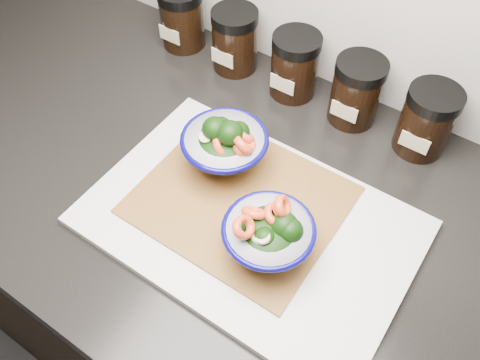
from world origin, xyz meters
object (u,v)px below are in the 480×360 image
Objects in this scene: cutting_board at (250,222)px; spice_jar_d at (356,91)px; bowl_right at (269,235)px; spice_jar_a at (182,18)px; bowl_left at (225,145)px; spice_jar_e at (427,121)px; spice_jar_c at (295,65)px; spice_jar_b at (235,40)px.

spice_jar_d reaches higher than cutting_board.
spice_jar_a is at bearing 141.41° from bowl_right.
bowl_left is (-0.09, 0.06, 0.05)m from cutting_board.
spice_jar_e is (0.22, 0.21, -0.00)m from bowl_left.
bowl_right reaches higher than spice_jar_c.
bowl_right is at bearing -65.06° from spice_jar_c.
spice_jar_c is at bearing 0.00° from spice_jar_a.
spice_jar_b and spice_jar_e have the same top height.
spice_jar_a is at bearing 180.00° from spice_jar_b.
spice_jar_e is (0.14, 0.28, 0.05)m from cutting_board.
bowl_right reaches higher than spice_jar_e.
cutting_board is 0.44m from spice_jar_a.
bowl_right is 1.07× the size of spice_jar_e.
spice_jar_a is at bearing 140.43° from cutting_board.
spice_jar_c reaches higher than bowl_left.
spice_jar_e is at bearing 73.52° from bowl_right.
bowl_left is at bearing -58.70° from spice_jar_b.
cutting_board is 3.49× the size of bowl_left.
spice_jar_d is at bearing 0.00° from spice_jar_a.
spice_jar_e is (0.09, 0.30, 0.00)m from bowl_right.
bowl_right is 1.07× the size of spice_jar_c.
spice_jar_b is at bearing 127.98° from cutting_board.
spice_jar_b is (-0.13, 0.21, -0.00)m from bowl_left.
cutting_board is 3.98× the size of spice_jar_a.
bowl_right is (0.05, -0.03, 0.05)m from cutting_board.
spice_jar_b is (0.12, 0.00, 0.00)m from spice_jar_a.
cutting_board is at bearing -116.60° from spice_jar_e.
spice_jar_d is at bearing 95.15° from bowl_right.
bowl_right is 0.34m from spice_jar_c.
cutting_board is 0.31m from spice_jar_e.
spice_jar_a is 0.24m from spice_jar_c.
spice_jar_c reaches higher than cutting_board.
cutting_board is 0.35m from spice_jar_b.
bowl_right is 0.40m from spice_jar_b.
cutting_board is 3.98× the size of spice_jar_d.
spice_jar_c is 1.00× the size of spice_jar_d.
bowl_right reaches higher than cutting_board.
spice_jar_b is 1.00× the size of spice_jar_d.
cutting_board is at bearing -94.27° from spice_jar_d.
bowl_left is at bearing 144.00° from cutting_board.
spice_jar_b is at bearing 180.00° from spice_jar_c.
spice_jar_a is 1.00× the size of spice_jar_d.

